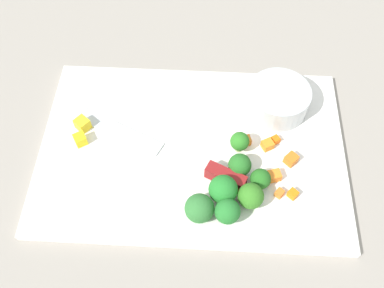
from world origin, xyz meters
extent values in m
plane|color=gray|center=(0.00, 0.00, 0.00)|extent=(4.00, 4.00, 0.00)
cube|color=white|center=(0.00, 0.00, 0.01)|extent=(0.47, 0.31, 0.01)
cylinder|color=#B8BDC0|center=(-0.13, -0.08, 0.03)|extent=(0.10, 0.10, 0.04)
cube|color=silver|center=(0.12, -0.03, 0.01)|extent=(0.16, 0.09, 0.00)
cube|color=maroon|center=(-0.05, 0.05, 0.02)|extent=(0.06, 0.04, 0.02)
cube|color=orange|center=(-0.15, 0.07, 0.02)|extent=(0.02, 0.02, 0.01)
cube|color=orange|center=(-0.12, 0.05, 0.02)|extent=(0.02, 0.02, 0.01)
cube|color=orange|center=(-0.13, -0.02, 0.02)|extent=(0.02, 0.02, 0.01)
cube|color=orange|center=(-0.07, 0.03, 0.02)|extent=(0.02, 0.02, 0.01)
cube|color=orange|center=(-0.12, -0.01, 0.02)|extent=(0.02, 0.02, 0.01)
cube|color=orange|center=(-0.15, 0.02, 0.02)|extent=(0.02, 0.02, 0.01)
cube|color=orange|center=(-0.13, 0.07, 0.02)|extent=(0.02, 0.02, 0.01)
cube|color=orange|center=(-0.08, -0.01, 0.02)|extent=(0.02, 0.02, 0.01)
cube|color=yellow|center=(0.17, -0.03, 0.02)|extent=(0.03, 0.03, 0.02)
cube|color=yellow|center=(0.17, 0.00, 0.02)|extent=(0.02, 0.02, 0.02)
cylinder|color=#81AB5B|center=(-0.09, 0.09, 0.02)|extent=(0.01, 0.01, 0.01)
sphere|color=#347622|center=(-0.09, 0.09, 0.04)|extent=(0.04, 0.04, 0.04)
cylinder|color=#91BD58|center=(-0.10, 0.06, 0.02)|extent=(0.01, 0.01, 0.01)
sphere|color=#24641E|center=(-0.10, 0.06, 0.03)|extent=(0.03, 0.03, 0.03)
cylinder|color=#81AF62|center=(-0.07, 0.04, 0.02)|extent=(0.01, 0.01, 0.01)
sphere|color=#256723|center=(-0.07, 0.04, 0.03)|extent=(0.03, 0.03, 0.03)
cylinder|color=#85BB6A|center=(-0.05, 0.11, 0.02)|extent=(0.01, 0.01, 0.01)
sphere|color=#236F29|center=(-0.05, 0.11, 0.04)|extent=(0.04, 0.04, 0.04)
cylinder|color=#83AD66|center=(-0.05, 0.08, 0.02)|extent=(0.01, 0.01, 0.01)
sphere|color=#237729|center=(-0.05, 0.08, 0.04)|extent=(0.04, 0.04, 0.04)
cylinder|color=#8CAB61|center=(-0.07, 0.00, 0.02)|extent=(0.01, 0.01, 0.02)
sphere|color=#2D7723|center=(-0.07, 0.00, 0.04)|extent=(0.03, 0.03, 0.03)
cylinder|color=#84C25D|center=(-0.02, 0.11, 0.02)|extent=(0.01, 0.01, 0.01)
sphere|color=#2E6D30|center=(-0.02, 0.11, 0.03)|extent=(0.04, 0.04, 0.04)
camera|label=1|loc=(-0.02, 0.35, 0.57)|focal=39.90mm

